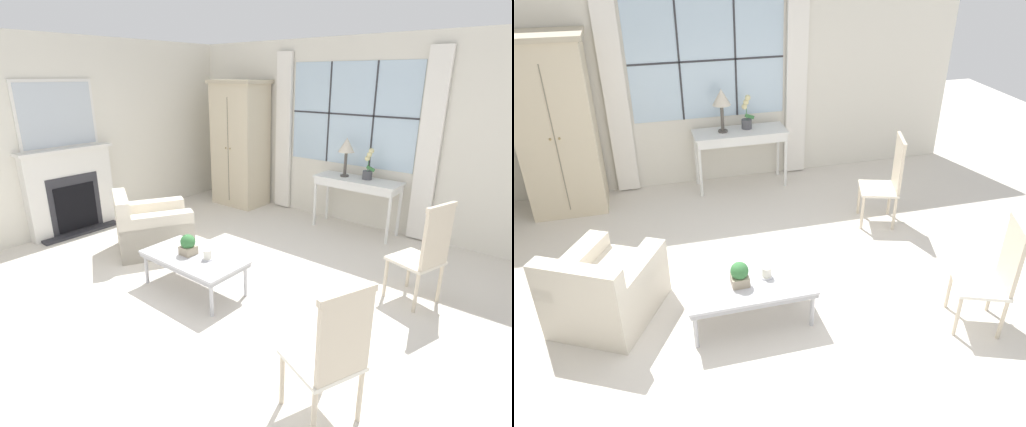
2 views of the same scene
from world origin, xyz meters
The scene contains 14 objects.
ground_plane centered at (0.00, 0.00, 0.00)m, with size 14.00×14.00×0.00m, color silver.
wall_back_windowed centered at (0.00, 3.02, 1.40)m, with size 7.20×0.14×2.80m.
wall_left centered at (-3.03, 0.60, 1.40)m, with size 0.06×7.20×2.80m, color silver.
fireplace centered at (-2.91, -0.03, 0.74)m, with size 0.34×1.34×2.21m.
armoire centered at (-1.92, 2.64, 1.10)m, with size 0.96×0.69×2.18m.
console_table centered at (0.34, 2.70, 0.72)m, with size 1.27×0.47×0.81m.
table_lamp centered at (0.11, 2.72, 1.26)m, with size 0.24×0.24×0.58m.
potted_orchid centered at (0.45, 2.77, 0.98)m, with size 0.18×0.14×0.46m.
armchair_upholstered centered at (-1.45, 0.31, 0.28)m, with size 1.15×1.21×0.80m.
side_chair_wooden centered at (1.82, 1.23, 0.60)m, with size 0.56×0.56×1.11m.
accent_chair_wooden centered at (1.86, -0.71, 0.58)m, with size 0.57×0.57×1.07m.
coffee_table centered at (-0.19, -0.07, 0.36)m, with size 1.15×0.60×0.40m.
potted_plant_small centered at (-0.27, -0.07, 0.51)m, with size 0.16×0.16×0.23m.
pillar_candle centered at (-0.01, -0.03, 0.45)m, with size 0.12×0.12×0.12m.
Camera 1 is at (2.84, -2.65, 2.25)m, focal length 28.00 mm.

